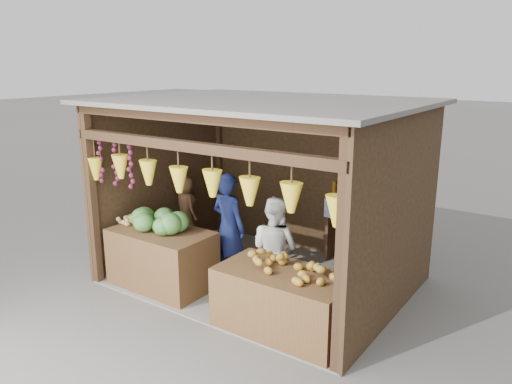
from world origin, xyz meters
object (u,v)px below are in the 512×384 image
counter_left (162,259)px  vendor_seated (186,207)px  woman_standing (275,249)px  counter_right (284,302)px  man_standing (229,228)px

counter_left → vendor_seated: bearing=117.9°
woman_standing → counter_left: bearing=27.5°
woman_standing → vendor_seated: bearing=-8.8°
counter_left → counter_right: (2.09, -0.07, -0.04)m
man_standing → vendor_seated: man_standing is taller
counter_right → vendor_seated: size_ratio=1.55×
woman_standing → man_standing: bearing=-2.3°
counter_left → woman_standing: (1.55, 0.58, 0.31)m
counter_left → vendor_seated: (-0.63, 1.20, 0.38)m
counter_left → vendor_seated: 1.41m
counter_left → counter_right: size_ratio=0.91×
man_standing → woman_standing: bearing=178.2°
woman_standing → vendor_seated: size_ratio=1.41×
counter_right → woman_standing: bearing=130.0°
counter_right → woman_standing: size_ratio=1.10×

